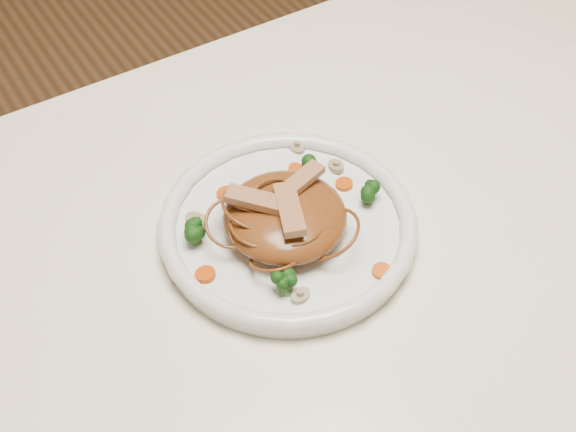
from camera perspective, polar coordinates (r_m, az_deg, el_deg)
table at (r=0.92m, az=4.52°, el=-4.86°), size 1.20×0.80×0.75m
plate at (r=0.82m, az=0.00°, el=-1.03°), size 0.31×0.31×0.02m
noodle_mound at (r=0.79m, az=-0.24°, el=-0.01°), size 0.16×0.16×0.04m
chicken_a at (r=0.79m, az=1.04°, el=2.81°), size 0.06×0.03×0.01m
chicken_b at (r=0.77m, az=-2.39°, el=1.24°), size 0.06×0.06×0.01m
chicken_c at (r=0.76m, az=0.11°, el=0.54°), size 0.05×0.07×0.01m
broccoli_0 at (r=0.86m, az=1.52°, el=3.98°), size 0.03×0.03×0.03m
broccoli_1 at (r=0.79m, az=-7.26°, el=-1.16°), size 0.03×0.03×0.03m
broccoli_2 at (r=0.75m, az=-0.17°, el=-5.11°), size 0.04×0.04×0.03m
broccoli_3 at (r=0.84m, az=6.27°, el=1.84°), size 0.03×0.03×0.03m
carrot_0 at (r=0.87m, az=0.58°, el=3.65°), size 0.02×0.02×0.00m
carrot_1 at (r=0.77m, az=-6.40°, el=-4.49°), size 0.02×0.02×0.00m
carrot_2 at (r=0.86m, az=4.35°, el=2.47°), size 0.02×0.02×0.00m
carrot_3 at (r=0.85m, az=-4.78°, el=1.76°), size 0.02×0.02×0.00m
carrot_4 at (r=0.78m, az=7.24°, el=-4.24°), size 0.03×0.03×0.00m
mushroom_0 at (r=0.75m, az=0.96°, el=-6.16°), size 0.02×0.02×0.01m
mushroom_1 at (r=0.88m, az=3.74°, el=3.85°), size 0.03×0.03×0.01m
mushroom_2 at (r=0.82m, az=-7.09°, el=-0.30°), size 0.04×0.04×0.01m
mushroom_3 at (r=0.90m, az=0.71°, el=5.36°), size 0.02×0.02×0.01m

